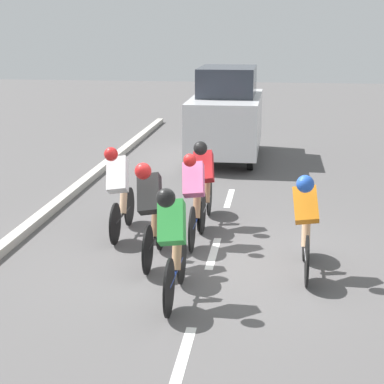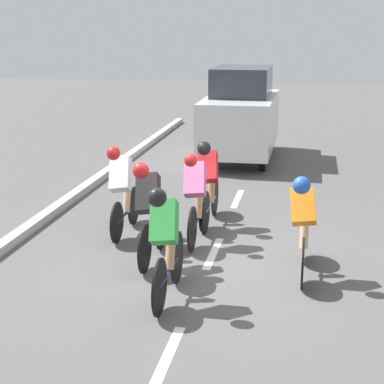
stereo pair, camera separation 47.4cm
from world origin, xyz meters
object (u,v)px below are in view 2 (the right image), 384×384
object	(u,v)px
cyclist_red	(209,181)
cyclist_black	(149,209)
cyclist_pink	(196,196)
cyclist_orange	(303,222)
cyclist_white	(122,188)
cyclist_green	(165,240)
support_car	(241,115)

from	to	relation	value
cyclist_red	cyclist_black	bearing A→B (deg)	74.00
cyclist_red	cyclist_pink	bearing A→B (deg)	86.84
cyclist_black	cyclist_orange	distance (m)	2.19
cyclist_pink	cyclist_white	size ratio (longest dim) A/B	1.02
cyclist_white	cyclist_green	distance (m)	2.74
cyclist_pink	cyclist_red	size ratio (longest dim) A/B	0.98
cyclist_red	cyclist_green	size ratio (longest dim) A/B	1.00
cyclist_pink	cyclist_red	bearing A→B (deg)	-93.16
support_car	cyclist_black	bearing A→B (deg)	86.50
cyclist_orange	support_car	world-z (taller)	support_car
cyclist_green	cyclist_orange	distance (m)	2.00
cyclist_pink	cyclist_orange	world-z (taller)	cyclist_pink
cyclist_green	cyclist_orange	xyz separation A→B (m)	(-1.66, -1.13, -0.02)
cyclist_red	cyclist_green	world-z (taller)	cyclist_green
cyclist_white	support_car	distance (m)	6.58
cyclist_pink	cyclist_black	world-z (taller)	cyclist_black
cyclist_white	cyclist_green	bearing A→B (deg)	117.83
cyclist_red	cyclist_black	distance (m)	2.00
cyclist_green	cyclist_white	bearing A→B (deg)	-62.17
cyclist_pink	cyclist_white	bearing A→B (deg)	-6.90
cyclist_white	support_car	world-z (taller)	support_car
cyclist_pink	cyclist_orange	xyz separation A→B (m)	(-1.68, 1.14, 0.02)
cyclist_black	support_car	size ratio (longest dim) A/B	0.43
cyclist_white	cyclist_green	xyz separation A→B (m)	(-1.28, 2.42, -0.00)
cyclist_orange	cyclist_black	bearing A→B (deg)	-3.81
cyclist_pink	cyclist_white	distance (m)	1.26
cyclist_pink	cyclist_red	distance (m)	0.93
cyclist_pink	cyclist_white	xyz separation A→B (m)	(1.25, -0.15, 0.04)
cyclist_black	cyclist_orange	world-z (taller)	cyclist_black
cyclist_black	support_car	distance (m)	7.63
cyclist_pink	cyclist_black	size ratio (longest dim) A/B	1.00
cyclist_red	cyclist_white	bearing A→B (deg)	30.78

